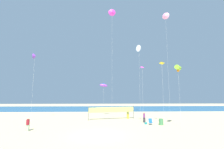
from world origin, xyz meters
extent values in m
plane|color=#D1BC89|center=(0.00, 0.00, 0.00)|extent=(120.00, 120.00, 0.00)
cube|color=#28608C|center=(0.00, 33.65, 0.00)|extent=(120.00, 20.00, 0.01)
cube|color=gold|center=(5.01, 11.65, 0.41)|extent=(0.39, 0.23, 0.82)
cylinder|color=olive|center=(5.01, 11.65, 1.16)|extent=(0.41, 0.41, 0.68)
sphere|color=brown|center=(5.01, 11.65, 1.64)|extent=(0.30, 0.30, 0.30)
cube|color=#99B28C|center=(-8.74, 2.01, 0.38)|extent=(0.36, 0.22, 0.76)
cylinder|color=maroon|center=(-8.74, 2.01, 1.07)|extent=(0.38, 0.38, 0.62)
sphere|color=beige|center=(-8.74, 2.01, 1.52)|extent=(0.28, 0.28, 0.28)
cube|color=#2D2D33|center=(7.12, 7.53, 0.38)|extent=(0.37, 0.22, 0.77)
cylinder|color=#7A3872|center=(7.12, 7.53, 1.08)|extent=(0.38, 0.38, 0.63)
sphere|color=tan|center=(7.12, 7.53, 1.54)|extent=(0.28, 0.28, 0.28)
cube|color=#1959B2|center=(7.61, 5.43, 0.32)|extent=(0.52, 0.48, 0.03)
cube|color=#1959B2|center=(7.61, 5.72, 0.60)|extent=(0.52, 0.23, 0.57)
cylinder|color=silver|center=(7.61, 5.29, 0.16)|extent=(0.03, 0.03, 0.32)
cylinder|color=silver|center=(7.61, 5.58, 0.16)|extent=(0.03, 0.03, 0.32)
cylinder|color=#3F7F4C|center=(9.13, 5.36, 0.44)|extent=(0.64, 0.64, 0.89)
cylinder|color=#4C4C51|center=(-2.17, 9.80, 1.20)|extent=(0.08, 0.08, 2.40)
cylinder|color=#4C4C51|center=(6.08, 11.70, 1.20)|extent=(0.08, 0.08, 2.40)
cube|color=#EAE566|center=(1.95, 10.75, 1.73)|extent=(8.26, 1.92, 0.90)
cube|color=#19727A|center=(6.97, 5.90, 0.15)|extent=(0.37, 0.19, 0.30)
cylinder|color=silver|center=(10.94, 2.82, 4.10)|extent=(0.01, 0.01, 8.20)
cylinder|color=#8CD833|center=(10.94, 2.82, 8.20)|extent=(1.28, 1.39, 0.63)
sphere|color=orange|center=(10.94, 2.82, 7.78)|extent=(0.38, 0.38, 0.38)
cylinder|color=silver|center=(9.49, 5.03, 4.63)|extent=(0.01, 0.01, 9.26)
pyramid|color=yellow|center=(9.51, 5.06, 9.33)|extent=(0.90, 0.91, 0.37)
cylinder|color=silver|center=(12.40, 9.95, 9.85)|extent=(0.01, 0.01, 19.70)
cone|color=pink|center=(12.40, 9.95, 19.70)|extent=(1.20, 1.04, 1.34)
cylinder|color=silver|center=(6.56, 5.64, 4.36)|extent=(0.01, 0.01, 8.71)
pyramid|color=#D833A5|center=(6.57, 5.61, 8.77)|extent=(0.71, 0.71, 0.37)
cylinder|color=silver|center=(8.55, 17.12, 7.65)|extent=(0.01, 0.01, 15.31)
cone|color=white|center=(8.55, 17.12, 15.31)|extent=(1.13, 1.50, 1.58)
cylinder|color=silver|center=(-11.91, 9.44, 5.66)|extent=(0.01, 0.01, 11.33)
cone|color=purple|center=(-11.91, 9.44, 11.33)|extent=(0.49, 0.94, 0.92)
cylinder|color=silver|center=(2.03, 11.48, 10.55)|extent=(0.01, 0.01, 21.10)
cone|color=#D833A5|center=(2.03, 11.48, 21.10)|extent=(1.48, 0.38, 1.46)
cylinder|color=silver|center=(0.33, 14.95, 3.21)|extent=(0.01, 0.01, 6.42)
ellipsoid|color=purple|center=(0.33, 14.95, 6.42)|extent=(1.77, 0.69, 0.81)
cube|color=blue|center=(0.33, 14.95, 6.67)|extent=(0.34, 0.06, 0.42)
camera|label=1|loc=(1.05, -18.22, 4.44)|focal=24.98mm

